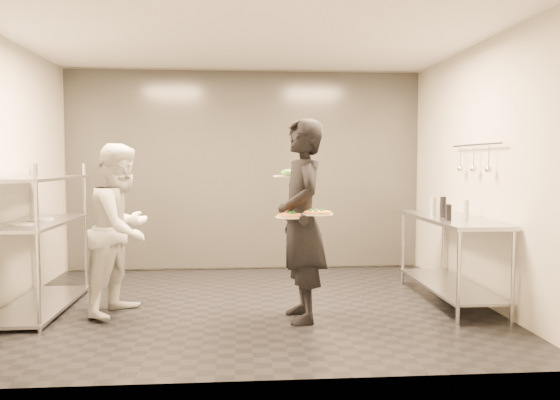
{
  "coord_description": "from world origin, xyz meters",
  "views": [
    {
      "loc": [
        -0.11,
        -5.69,
        1.52
      ],
      "look_at": [
        0.35,
        0.24,
        1.1
      ],
      "focal_mm": 35.0,
      "sensor_mm": 36.0,
      "label": 1
    }
  ],
  "objects": [
    {
      "name": "pizza_plate_far",
      "position": [
        0.61,
        -0.78,
        1.05
      ],
      "size": [
        0.29,
        0.29,
        0.05
      ],
      "color": "silver",
      "rests_on": "waiter"
    },
    {
      "name": "room_shell",
      "position": [
        0.0,
        1.18,
        1.4
      ],
      "size": [
        5.0,
        4.0,
        2.8
      ],
      "color": "black",
      "rests_on": "ground"
    },
    {
      "name": "waiter",
      "position": [
        0.49,
        -0.56,
        0.96
      ],
      "size": [
        0.54,
        0.75,
        1.92
      ],
      "primitive_type": "imported",
      "rotation": [
        0.0,
        0.0,
        -1.46
      ],
      "color": "black",
      "rests_on": "ground"
    },
    {
      "name": "bottle_dark",
      "position": [
        2.09,
        -0.0,
        1.03
      ],
      "size": [
        0.07,
        0.07,
        0.22
      ],
      "primitive_type": "cylinder",
      "color": "black",
      "rests_on": "prep_counter"
    },
    {
      "name": "bottle_clear",
      "position": [
        2.32,
        -0.06,
        1.01
      ],
      "size": [
        0.06,
        0.06,
        0.19
      ],
      "primitive_type": "cylinder",
      "color": "gray",
      "rests_on": "prep_counter"
    },
    {
      "name": "pos_monitor",
      "position": [
        2.06,
        -0.23,
        1.0
      ],
      "size": [
        0.11,
        0.23,
        0.16
      ],
      "primitive_type": "cube",
      "rotation": [
        0.0,
        0.0,
        -0.3
      ],
      "color": "black",
      "rests_on": "prep_counter"
    },
    {
      "name": "chef",
      "position": [
        -1.27,
        -0.17,
        0.85
      ],
      "size": [
        0.89,
        1.0,
        1.7
      ],
      "primitive_type": "imported",
      "rotation": [
        0.0,
        0.0,
        1.22
      ],
      "color": "silver",
      "rests_on": "ground"
    },
    {
      "name": "salad_plate",
      "position": [
        0.39,
        -0.29,
        1.39
      ],
      "size": [
        0.29,
        0.29,
        0.07
      ],
      "color": "silver",
      "rests_on": "waiter"
    },
    {
      "name": "utensil_rail",
      "position": [
        2.43,
        -0.0,
        1.55
      ],
      "size": [
        0.07,
        1.2,
        0.31
      ],
      "color": "#B2B4B9",
      "rests_on": "room_shell"
    },
    {
      "name": "bottle_green",
      "position": [
        1.99,
        0.04,
        1.03
      ],
      "size": [
        0.06,
        0.06,
        0.22
      ],
      "primitive_type": "cylinder",
      "color": "gray",
      "rests_on": "prep_counter"
    },
    {
      "name": "pizza_plate_near",
      "position": [
        0.38,
        -0.76,
        1.03
      ],
      "size": [
        0.3,
        0.3,
        0.05
      ],
      "color": "silver",
      "rests_on": "waiter"
    },
    {
      "name": "pass_rack",
      "position": [
        -2.15,
        -0.0,
        0.77
      ],
      "size": [
        0.6,
        1.6,
        1.5
      ],
      "color": "#B2B4B9",
      "rests_on": "ground"
    },
    {
      "name": "prep_counter",
      "position": [
        2.18,
        0.0,
        0.63
      ],
      "size": [
        0.6,
        1.8,
        0.92
      ],
      "color": "#B2B4B9",
      "rests_on": "ground"
    }
  ]
}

